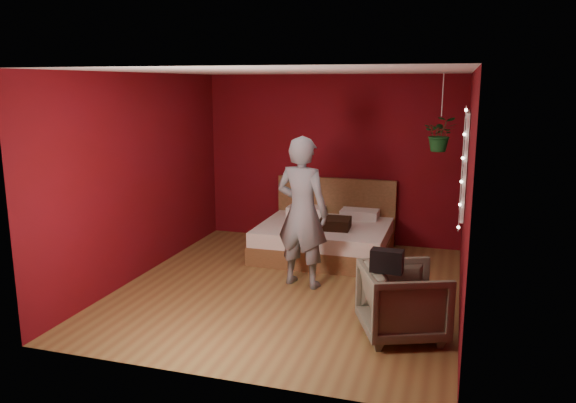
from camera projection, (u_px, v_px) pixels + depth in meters
name	position (u px, v px, depth m)	size (l,w,h in m)	color
floor	(290.00, 288.00, 6.90)	(4.50, 4.50, 0.00)	olive
room_walls	(290.00, 152.00, 6.55)	(4.04, 4.54, 2.62)	#560911
window	(464.00, 164.00, 6.87)	(0.05, 0.97, 1.27)	white
fairy_lights	(462.00, 170.00, 6.39)	(0.04, 0.04, 1.45)	silver
bed	(326.00, 236.00, 8.22)	(1.86, 1.58, 1.02)	brown
person	(302.00, 212.00, 6.82)	(0.68, 0.45, 1.86)	slate
armchair	(403.00, 301.00, 5.53)	(0.77, 0.79, 0.72)	#666450
handbag	(387.00, 261.00, 5.28)	(0.30, 0.15, 0.22)	black
throw_pillow	(335.00, 223.00, 7.87)	(0.41, 0.41, 0.15)	black
hanging_plant	(440.00, 134.00, 7.11)	(0.41, 0.36, 0.99)	silver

